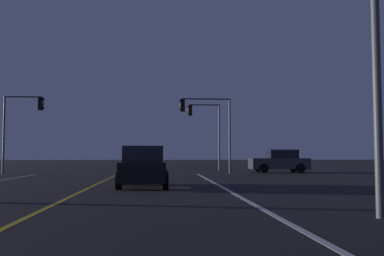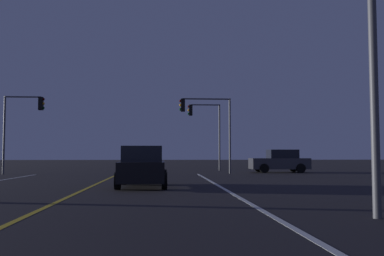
{
  "view_description": "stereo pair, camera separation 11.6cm",
  "coord_description": "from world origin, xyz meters",
  "px_view_note": "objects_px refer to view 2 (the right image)",
  "views": [
    {
      "loc": [
        2.89,
        -1.23,
        1.38
      ],
      "look_at": [
        4.96,
        27.17,
        3.1
      ],
      "focal_mm": 40.13,
      "sensor_mm": 36.0,
      "label": 1
    },
    {
      "loc": [
        3.01,
        -1.23,
        1.38
      ],
      "look_at": [
        4.96,
        27.17,
        3.1
      ],
      "focal_mm": 40.13,
      "sensor_mm": 36.0,
      "label": 2
    }
  ],
  "objects_px": {
    "traffic_light_near_left": "(24,116)",
    "traffic_light_far_right": "(205,122)",
    "traffic_light_near_right": "(205,117)",
    "car_lead_same_lane": "(143,167)",
    "car_crossing_side": "(280,161)"
  },
  "relations": [
    {
      "from": "car_crossing_side",
      "to": "traffic_light_near_right",
      "type": "relative_size",
      "value": 0.81
    },
    {
      "from": "traffic_light_near_left",
      "to": "traffic_light_far_right",
      "type": "bearing_deg",
      "value": 23.0
    },
    {
      "from": "traffic_light_near_left",
      "to": "traffic_light_far_right",
      "type": "xyz_separation_m",
      "value": [
        12.96,
        5.5,
        0.13
      ]
    },
    {
      "from": "car_crossing_side",
      "to": "traffic_light_far_right",
      "type": "bearing_deg",
      "value": -36.12
    },
    {
      "from": "car_crossing_side",
      "to": "traffic_light_near_left",
      "type": "distance_m",
      "value": 18.57
    },
    {
      "from": "traffic_light_near_left",
      "to": "car_crossing_side",
      "type": "bearing_deg",
      "value": 5.18
    },
    {
      "from": "traffic_light_near_right",
      "to": "traffic_light_near_left",
      "type": "relative_size",
      "value": 0.99
    },
    {
      "from": "car_lead_same_lane",
      "to": "car_crossing_side",
      "type": "bearing_deg",
      "value": -35.39
    },
    {
      "from": "traffic_light_far_right",
      "to": "traffic_light_near_right",
      "type": "bearing_deg",
      "value": 84.87
    },
    {
      "from": "traffic_light_far_right",
      "to": "traffic_light_near_left",
      "type": "bearing_deg",
      "value": 23.0
    },
    {
      "from": "car_crossing_side",
      "to": "traffic_light_near_right",
      "type": "bearing_deg",
      "value": 15.99
    },
    {
      "from": "car_lead_same_lane",
      "to": "traffic_light_near_left",
      "type": "bearing_deg",
      "value": 36.21
    },
    {
      "from": "traffic_light_near_right",
      "to": "traffic_light_near_left",
      "type": "xyz_separation_m",
      "value": [
        -12.46,
        0.0,
        -0.03
      ]
    },
    {
      "from": "traffic_light_near_right",
      "to": "traffic_light_far_right",
      "type": "relative_size",
      "value": 0.96
    },
    {
      "from": "car_lead_same_lane",
      "to": "traffic_light_near_right",
      "type": "bearing_deg",
      "value": -17.85
    }
  ]
}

